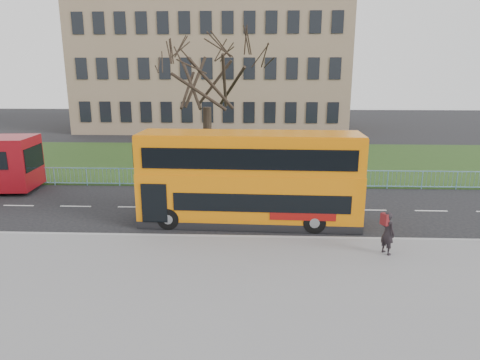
% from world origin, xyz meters
% --- Properties ---
extents(ground, '(120.00, 120.00, 0.00)m').
position_xyz_m(ground, '(0.00, 0.00, 0.00)').
color(ground, black).
rests_on(ground, ground).
extents(pavement, '(80.00, 10.50, 0.12)m').
position_xyz_m(pavement, '(0.00, -6.75, 0.06)').
color(pavement, slate).
rests_on(pavement, ground).
extents(kerb, '(80.00, 0.20, 0.14)m').
position_xyz_m(kerb, '(0.00, -1.55, 0.07)').
color(kerb, gray).
rests_on(kerb, ground).
extents(grass_verge, '(80.00, 15.40, 0.08)m').
position_xyz_m(grass_verge, '(0.00, 14.30, 0.04)').
color(grass_verge, '#213C15').
rests_on(grass_verge, ground).
extents(guard_railing, '(40.00, 0.12, 1.10)m').
position_xyz_m(guard_railing, '(0.00, 6.60, 0.55)').
color(guard_railing, '#72A8CA').
rests_on(guard_railing, ground).
extents(bare_tree, '(7.30, 7.30, 10.43)m').
position_xyz_m(bare_tree, '(-3.00, 10.00, 5.29)').
color(bare_tree, black).
rests_on(bare_tree, grass_verge).
extents(civic_building, '(30.00, 15.00, 14.00)m').
position_xyz_m(civic_building, '(-5.00, 35.00, 7.00)').
color(civic_building, '#8B7358').
rests_on(civic_building, ground).
extents(yellow_bus, '(9.84, 2.64, 4.10)m').
position_xyz_m(yellow_bus, '(-0.02, 0.39, 2.20)').
color(yellow_bus, orange).
rests_on(yellow_bus, ground).
extents(pedestrian, '(0.64, 0.71, 1.64)m').
position_xyz_m(pedestrian, '(5.17, -3.04, 0.94)').
color(pedestrian, black).
rests_on(pedestrian, pavement).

